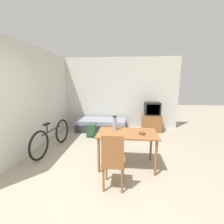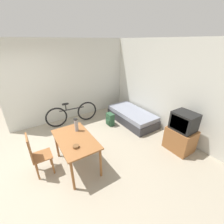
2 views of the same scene
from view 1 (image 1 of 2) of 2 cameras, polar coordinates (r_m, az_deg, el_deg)
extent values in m
plane|color=#9E937F|center=(2.84, -5.81, -27.35)|extent=(20.00, 20.00, 0.00)
cube|color=silver|center=(5.93, 0.98, 7.24)|extent=(4.86, 0.06, 2.70)
cube|color=silver|center=(4.72, -25.61, 5.06)|extent=(0.06, 4.70, 2.70)
cube|color=#333338|center=(5.67, -3.91, -5.48)|extent=(1.81, 0.88, 0.28)
cube|color=gray|center=(5.61, -3.94, -3.44)|extent=(1.76, 0.85, 0.14)
cube|color=brown|center=(5.70, 14.77, -4.01)|extent=(0.65, 0.53, 0.61)
cube|color=black|center=(5.58, 15.05, 1.27)|extent=(0.54, 0.46, 0.46)
cube|color=black|center=(5.37, 15.43, 0.86)|extent=(0.44, 0.01, 0.36)
cube|color=brown|center=(3.15, 5.81, -8.03)|extent=(1.22, 0.71, 0.03)
cylinder|color=brown|center=(3.07, -5.06, -16.17)|extent=(0.05, 0.05, 0.72)
cylinder|color=brown|center=(3.08, 16.40, -16.51)|extent=(0.05, 0.05, 0.72)
cylinder|color=brown|center=(3.60, -3.31, -11.84)|extent=(0.05, 0.05, 0.72)
cylinder|color=brown|center=(3.61, 14.63, -12.15)|extent=(0.05, 0.05, 0.72)
cube|color=brown|center=(2.66, 0.66, -18.68)|extent=(0.39, 0.39, 0.02)
cube|color=brown|center=(2.38, 0.21, -15.03)|extent=(0.35, 0.04, 0.53)
cylinder|color=brown|center=(2.90, 4.18, -21.21)|extent=(0.04, 0.04, 0.43)
cylinder|color=brown|center=(2.93, -2.16, -20.87)|extent=(0.04, 0.04, 0.43)
cylinder|color=brown|center=(2.65, 3.84, -24.71)|extent=(0.04, 0.04, 0.43)
cylinder|color=brown|center=(2.68, -3.26, -24.27)|extent=(0.04, 0.04, 0.43)
torus|color=black|center=(4.73, -18.43, -6.86)|extent=(0.11, 0.69, 0.69)
torus|color=black|center=(3.91, -25.96, -11.33)|extent=(0.11, 0.69, 0.69)
cylinder|color=black|center=(4.25, -22.00, -6.49)|extent=(0.11, 0.82, 0.04)
cylinder|color=black|center=(4.07, -23.52, -5.90)|extent=(0.04, 0.04, 0.20)
cube|color=black|center=(4.04, -23.66, -4.27)|extent=(0.10, 0.21, 0.04)
cylinder|color=#99999E|center=(3.25, 1.05, -4.20)|extent=(0.08, 0.08, 0.31)
cylinder|color=black|center=(3.21, 1.06, -1.76)|extent=(0.09, 0.09, 0.03)
cylinder|color=brown|center=(3.07, 11.34, -7.97)|extent=(0.12, 0.12, 0.05)
cube|color=#284C33|center=(4.98, -7.92, -7.10)|extent=(0.29, 0.18, 0.42)
cube|color=#284C33|center=(4.90, -8.17, -8.17)|extent=(0.20, 0.03, 0.15)
camera|label=2|loc=(3.54, 58.60, 20.02)|focal=24.00mm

